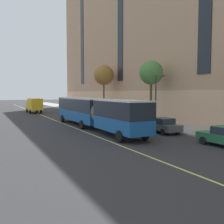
% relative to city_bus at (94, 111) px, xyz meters
% --- Properties ---
extents(ground_plane, '(260.00, 260.00, 0.00)m').
position_rel_city_bus_xyz_m(ground_plane, '(0.02, -4.55, -2.02)').
color(ground_plane, '#303033').
extents(sidewalk, '(5.62, 160.00, 0.15)m').
position_rel_city_bus_xyz_m(sidewalk, '(9.20, -1.55, -1.94)').
color(sidewalk, '#9E9B93').
rests_on(sidewalk, ground).
extents(city_bus, '(2.97, 20.16, 3.45)m').
position_rel_city_bus_xyz_m(city_bus, '(0.00, 0.00, 0.00)').
color(city_bus, '#19569E').
rests_on(city_bus, ground).
extents(parked_car_silver_2, '(2.06, 4.35, 1.56)m').
position_rel_city_bus_xyz_m(parked_car_silver_2, '(5.33, 3.59, -1.23)').
color(parked_car_silver_2, '#B7B7BC').
rests_on(parked_car_silver_2, ground).
extents(parked_car_navy_3, '(2.04, 4.41, 1.56)m').
position_rel_city_bus_xyz_m(parked_car_navy_3, '(5.05, 10.23, -1.24)').
color(parked_car_navy_3, navy).
rests_on(parked_car_navy_3, ground).
extents(parked_car_darkgray_4, '(2.05, 4.68, 1.56)m').
position_rel_city_bus_xyz_m(parked_car_darkgray_4, '(5.20, -5.72, -1.23)').
color(parked_car_darkgray_4, '#4C4C51').
rests_on(parked_car_darkgray_4, ground).
extents(parked_car_silver_5, '(2.00, 4.27, 1.56)m').
position_rel_city_bus_xyz_m(parked_car_silver_5, '(5.09, 25.72, -1.24)').
color(parked_car_silver_5, '#B7B7BC').
rests_on(parked_car_silver_5, ground).
extents(parked_car_red_6, '(2.04, 4.75, 1.56)m').
position_rel_city_bus_xyz_m(parked_car_red_6, '(5.14, 18.26, -1.23)').
color(parked_car_red_6, '#B21E19').
rests_on(parked_car_red_6, ground).
extents(box_truck, '(2.40, 6.70, 2.91)m').
position_rel_city_bus_xyz_m(box_truck, '(-1.93, 26.69, -0.36)').
color(box_truck, gold).
rests_on(box_truck, ground).
extents(street_tree_mid_block, '(3.28, 3.28, 8.31)m').
position_rel_city_bus_xyz_m(street_tree_mid_block, '(9.47, 2.45, 4.74)').
color(street_tree_mid_block, brown).
rests_on(street_tree_mid_block, sidewalk).
extents(street_tree_far_uptown, '(3.78, 3.78, 9.14)m').
position_rel_city_bus_xyz_m(street_tree_far_uptown, '(9.47, 17.99, 5.35)').
color(street_tree_far_uptown, brown).
rests_on(street_tree_far_uptown, sidewalk).
extents(street_lamp, '(0.36, 1.48, 6.01)m').
position_rel_city_bus_xyz_m(street_lamp, '(6.99, -2.37, 1.88)').
color(street_lamp, '#2D2D30').
rests_on(street_lamp, sidewalk).
extents(fire_hydrant, '(0.42, 0.24, 0.72)m').
position_rel_city_bus_xyz_m(fire_hydrant, '(6.89, 4.27, -1.52)').
color(fire_hydrant, red).
rests_on(fire_hydrant, sidewalk).
extents(lane_centerline, '(0.16, 140.00, 0.01)m').
position_rel_city_bus_xyz_m(lane_centerline, '(-1.70, -1.55, -2.01)').
color(lane_centerline, '#E0D66B').
rests_on(lane_centerline, ground).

